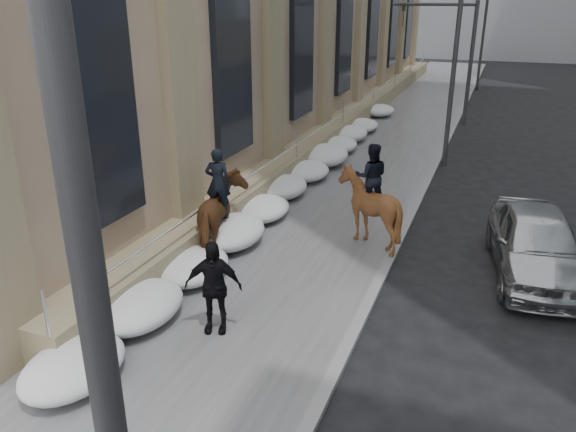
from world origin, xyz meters
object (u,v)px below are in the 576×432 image
object	(u,v)px
mounted_horse_left	(222,213)
mounted_horse_right	(369,203)
car_silver	(536,243)
pedestrian	(213,287)

from	to	relation	value
mounted_horse_left	mounted_horse_right	bearing A→B (deg)	-167.03
mounted_horse_left	car_silver	world-z (taller)	mounted_horse_left
mounted_horse_left	pedestrian	size ratio (longest dim) A/B	1.40
mounted_horse_left	mounted_horse_right	world-z (taller)	mounted_horse_right
mounted_horse_right	pedestrian	bearing A→B (deg)	55.07
car_silver	pedestrian	bearing A→B (deg)	-146.98
mounted_horse_left	car_silver	size ratio (longest dim) A/B	0.56
mounted_horse_left	car_silver	bearing A→B (deg)	176.89
car_silver	mounted_horse_right	bearing A→B (deg)	170.36
mounted_horse_left	pedestrian	world-z (taller)	mounted_horse_left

